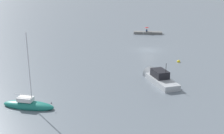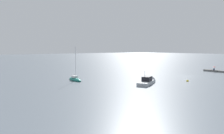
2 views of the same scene
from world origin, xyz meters
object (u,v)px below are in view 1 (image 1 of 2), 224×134
(sailboat_teal_mid, at_px, (28,105))
(person_seated_blue_left, at_px, (147,31))
(motorboat_grey_near, at_px, (158,78))
(umbrella_open_red, at_px, (147,27))
(mooring_buoy_near, at_px, (179,62))

(sailboat_teal_mid, bearing_deg, person_seated_blue_left, 169.76)
(sailboat_teal_mid, distance_m, motorboat_grey_near, 17.78)
(person_seated_blue_left, relative_size, motorboat_grey_near, 0.10)
(umbrella_open_red, bearing_deg, person_seated_blue_left, 88.31)
(umbrella_open_red, bearing_deg, sailboat_teal_mid, 74.21)
(person_seated_blue_left, xyz_separation_m, motorboat_grey_near, (-1.57, 35.76, -0.43))
(person_seated_blue_left, distance_m, mooring_buoy_near, 26.30)
(umbrella_open_red, height_order, mooring_buoy_near, umbrella_open_red)
(person_seated_blue_left, distance_m, sailboat_teal_mid, 47.74)
(motorboat_grey_near, xyz_separation_m, mooring_buoy_near, (-3.86, -10.03, -0.32))
(person_seated_blue_left, height_order, motorboat_grey_near, motorboat_grey_near)
(umbrella_open_red, xyz_separation_m, mooring_buoy_near, (-5.43, 25.82, -1.60))
(umbrella_open_red, height_order, motorboat_grey_near, motorboat_grey_near)
(person_seated_blue_left, xyz_separation_m, umbrella_open_red, (-0.00, -0.09, 0.84))
(person_seated_blue_left, xyz_separation_m, sailboat_teal_mid, (13.01, 45.93, -0.55))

